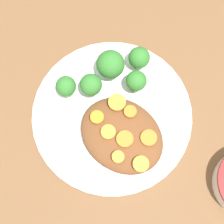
% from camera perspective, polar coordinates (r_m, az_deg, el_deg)
% --- Properties ---
extents(ground_plane, '(4.00, 4.00, 0.00)m').
position_cam_1_polar(ground_plane, '(0.62, -0.00, -0.76)').
color(ground_plane, brown).
extents(plate, '(0.26, 0.26, 0.02)m').
position_cam_1_polar(plate, '(0.61, -0.00, -0.52)').
color(plate, white).
rests_on(plate, ground_plane).
extents(stew_mound, '(0.14, 0.11, 0.03)m').
position_cam_1_polar(stew_mound, '(0.58, 1.51, -3.56)').
color(stew_mound, brown).
rests_on(stew_mound, plate).
extents(broccoli_floret_0, '(0.05, 0.05, 0.06)m').
position_cam_1_polar(broccoli_floret_0, '(0.60, -0.23, 7.24)').
color(broccoli_floret_0, '#759E51').
rests_on(broccoli_floret_0, plate).
extents(broccoli_floret_1, '(0.03, 0.03, 0.05)m').
position_cam_1_polar(broccoli_floret_1, '(0.60, -7.01, 3.84)').
color(broccoli_floret_1, '#7FA85B').
rests_on(broccoli_floret_1, plate).
extents(broccoli_floret_2, '(0.03, 0.03, 0.05)m').
position_cam_1_polar(broccoli_floret_2, '(0.60, 3.57, 4.78)').
color(broccoli_floret_2, '#759E51').
rests_on(broccoli_floret_2, plate).
extents(broccoli_floret_3, '(0.04, 0.04, 0.05)m').
position_cam_1_polar(broccoli_floret_3, '(0.62, 4.14, 8.19)').
color(broccoli_floret_3, '#7FA85B').
rests_on(broccoli_floret_3, plate).
extents(broccoli_floret_4, '(0.04, 0.04, 0.05)m').
position_cam_1_polar(broccoli_floret_4, '(0.59, -3.23, 4.13)').
color(broccoli_floret_4, '#759E51').
rests_on(broccoli_floret_4, plate).
extents(carrot_slice_0, '(0.02, 0.02, 0.01)m').
position_cam_1_polar(carrot_slice_0, '(0.56, -0.58, -3.06)').
color(carrot_slice_0, orange).
rests_on(carrot_slice_0, stew_mound).
extents(carrot_slice_1, '(0.02, 0.02, 0.01)m').
position_cam_1_polar(carrot_slice_1, '(0.56, 0.93, -6.86)').
color(carrot_slice_1, orange).
rests_on(carrot_slice_1, stew_mound).
extents(carrot_slice_2, '(0.03, 0.03, 0.01)m').
position_cam_1_polar(carrot_slice_2, '(0.58, 0.66, 1.56)').
color(carrot_slice_2, orange).
rests_on(carrot_slice_2, stew_mound).
extents(carrot_slice_3, '(0.02, 0.02, 0.01)m').
position_cam_1_polar(carrot_slice_3, '(0.57, 2.78, 0.06)').
color(carrot_slice_3, orange).
rests_on(carrot_slice_3, stew_mound).
extents(carrot_slice_4, '(0.03, 0.03, 0.01)m').
position_cam_1_polar(carrot_slice_4, '(0.56, 1.95, -4.15)').
color(carrot_slice_4, orange).
rests_on(carrot_slice_4, stew_mound).
extents(carrot_slice_5, '(0.03, 0.03, 0.00)m').
position_cam_1_polar(carrot_slice_5, '(0.57, 5.42, -4.15)').
color(carrot_slice_5, orange).
rests_on(carrot_slice_5, stew_mound).
extents(carrot_slice_6, '(0.02, 0.02, 0.00)m').
position_cam_1_polar(carrot_slice_6, '(0.57, -2.30, -0.80)').
color(carrot_slice_6, orange).
rests_on(carrot_slice_6, stew_mound).
extents(carrot_slice_7, '(0.02, 0.02, 0.00)m').
position_cam_1_polar(carrot_slice_7, '(0.56, 4.42, -7.89)').
color(carrot_slice_7, orange).
rests_on(carrot_slice_7, stew_mound).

